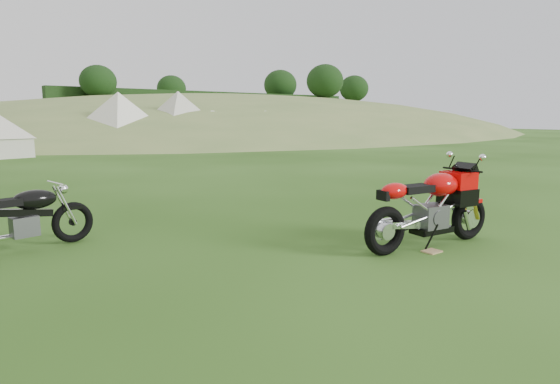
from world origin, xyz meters
TOP-DOWN VIEW (x-y plane):
  - ground at (0.00, 0.00)m, footprint 120.00×120.00m
  - hillside at (24.00, 40.00)m, footprint 80.00×64.00m
  - hedgerow at (24.00, 40.00)m, footprint 36.00×1.20m
  - sport_motorcycle at (1.19, -1.13)m, footprint 2.17×0.88m
  - plywood_board at (1.00, -1.31)m, footprint 0.24×0.20m
  - vintage_moto_a at (-3.14, 2.10)m, footprint 1.83×0.63m
  - tent_mid at (5.62, 21.82)m, footprint 4.32×4.32m
  - tent_right at (9.31, 21.79)m, footprint 3.90×3.90m
  - caravan at (12.82, 20.74)m, footprint 4.68×3.00m

SIDE VIEW (x-z plane):
  - ground at x=0.00m, z-range 0.00..0.00m
  - hillside at x=24.00m, z-range -4.00..4.00m
  - hedgerow at x=24.00m, z-range -4.30..4.30m
  - plywood_board at x=1.00m, z-range 0.00..0.02m
  - vintage_moto_a at x=-3.14m, z-range 0.00..0.95m
  - sport_motorcycle at x=1.19m, z-range 0.00..1.27m
  - caravan at x=12.82m, z-range 0.00..2.02m
  - tent_mid at x=5.62m, z-range 0.00..2.89m
  - tent_right at x=9.31m, z-range 0.00..2.98m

